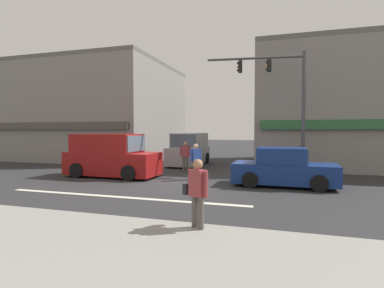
{
  "coord_description": "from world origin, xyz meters",
  "views": [
    {
      "loc": [
        5.3,
        -12.52,
        2.28
      ],
      "look_at": [
        0.92,
        2.0,
        1.6
      ],
      "focal_mm": 28.0,
      "sensor_mm": 36.0,
      "label": 1
    }
  ],
  "objects_px": {
    "van_crossing_leftbound": "(189,150)",
    "van_approaching_near": "(111,156)",
    "pedestrian_far_side": "(185,155)",
    "sedan_parked_curbside": "(283,169)",
    "traffic_light_mast": "(283,93)",
    "pedestrian_mid_crossing": "(196,160)",
    "pedestrian_foreground_with_bag": "(197,192)",
    "utility_pole_near_left": "(70,110)"
  },
  "relations": [
    {
      "from": "utility_pole_near_left",
      "to": "pedestrian_foreground_with_bag",
      "type": "bearing_deg",
      "value": -42.19
    },
    {
      "from": "sedan_parked_curbside",
      "to": "pedestrian_far_side",
      "type": "bearing_deg",
      "value": 152.61
    },
    {
      "from": "sedan_parked_curbside",
      "to": "pedestrian_far_side",
      "type": "height_order",
      "value": "pedestrian_far_side"
    },
    {
      "from": "traffic_light_mast",
      "to": "sedan_parked_curbside",
      "type": "xyz_separation_m",
      "value": [
        0.04,
        -3.01,
        -3.46
      ]
    },
    {
      "from": "van_approaching_near",
      "to": "pedestrian_mid_crossing",
      "type": "bearing_deg",
      "value": 2.35
    },
    {
      "from": "traffic_light_mast",
      "to": "pedestrian_foreground_with_bag",
      "type": "bearing_deg",
      "value": -100.54
    },
    {
      "from": "van_crossing_leftbound",
      "to": "pedestrian_foreground_with_bag",
      "type": "relative_size",
      "value": 2.78
    },
    {
      "from": "sedan_parked_curbside",
      "to": "pedestrian_foreground_with_bag",
      "type": "bearing_deg",
      "value": -105.52
    },
    {
      "from": "utility_pole_near_left",
      "to": "pedestrian_mid_crossing",
      "type": "bearing_deg",
      "value": -21.87
    },
    {
      "from": "van_crossing_leftbound",
      "to": "van_approaching_near",
      "type": "xyz_separation_m",
      "value": [
        -2.19,
        -6.04,
        0.0
      ]
    },
    {
      "from": "van_crossing_leftbound",
      "to": "pedestrian_mid_crossing",
      "type": "bearing_deg",
      "value": -69.91
    },
    {
      "from": "pedestrian_mid_crossing",
      "to": "pedestrian_far_side",
      "type": "relative_size",
      "value": 1.0
    },
    {
      "from": "sedan_parked_curbside",
      "to": "pedestrian_mid_crossing",
      "type": "xyz_separation_m",
      "value": [
        -3.87,
        0.42,
        0.24
      ]
    },
    {
      "from": "pedestrian_foreground_with_bag",
      "to": "pedestrian_mid_crossing",
      "type": "distance_m",
      "value": 7.28
    },
    {
      "from": "van_crossing_leftbound",
      "to": "pedestrian_far_side",
      "type": "xyz_separation_m",
      "value": [
        0.93,
        -3.65,
        -0.06
      ]
    },
    {
      "from": "utility_pole_near_left",
      "to": "pedestrian_foreground_with_bag",
      "type": "height_order",
      "value": "utility_pole_near_left"
    },
    {
      "from": "pedestrian_mid_crossing",
      "to": "pedestrian_far_side",
      "type": "bearing_deg",
      "value": 118.81
    },
    {
      "from": "van_approaching_near",
      "to": "pedestrian_mid_crossing",
      "type": "relative_size",
      "value": 2.79
    },
    {
      "from": "pedestrian_foreground_with_bag",
      "to": "pedestrian_far_side",
      "type": "xyz_separation_m",
      "value": [
        -3.26,
        9.21,
        -0.0
      ]
    },
    {
      "from": "utility_pole_near_left",
      "to": "pedestrian_foreground_with_bag",
      "type": "distance_m",
      "value": 16.72
    },
    {
      "from": "utility_pole_near_left",
      "to": "van_crossing_leftbound",
      "type": "xyz_separation_m",
      "value": [
        8.04,
        1.77,
        -2.65
      ]
    },
    {
      "from": "sedan_parked_curbside",
      "to": "pedestrian_mid_crossing",
      "type": "height_order",
      "value": "pedestrian_mid_crossing"
    },
    {
      "from": "utility_pole_near_left",
      "to": "sedan_parked_curbside",
      "type": "distance_m",
      "value": 15.05
    },
    {
      "from": "traffic_light_mast",
      "to": "van_crossing_leftbound",
      "type": "height_order",
      "value": "traffic_light_mast"
    },
    {
      "from": "pedestrian_far_side",
      "to": "sedan_parked_curbside",
      "type": "bearing_deg",
      "value": -27.39
    },
    {
      "from": "van_crossing_leftbound",
      "to": "pedestrian_mid_crossing",
      "type": "height_order",
      "value": "van_crossing_leftbound"
    },
    {
      "from": "pedestrian_foreground_with_bag",
      "to": "pedestrian_mid_crossing",
      "type": "height_order",
      "value": "same"
    },
    {
      "from": "traffic_light_mast",
      "to": "van_approaching_near",
      "type": "distance_m",
      "value": 9.18
    },
    {
      "from": "sedan_parked_curbside",
      "to": "van_approaching_near",
      "type": "height_order",
      "value": "van_approaching_near"
    },
    {
      "from": "sedan_parked_curbside",
      "to": "pedestrian_mid_crossing",
      "type": "relative_size",
      "value": 2.48
    },
    {
      "from": "van_approaching_near",
      "to": "pedestrian_far_side",
      "type": "relative_size",
      "value": 2.79
    },
    {
      "from": "traffic_light_mast",
      "to": "pedestrian_mid_crossing",
      "type": "xyz_separation_m",
      "value": [
        -3.83,
        -2.59,
        -3.23
      ]
    },
    {
      "from": "traffic_light_mast",
      "to": "pedestrian_far_side",
      "type": "height_order",
      "value": "traffic_light_mast"
    },
    {
      "from": "traffic_light_mast",
      "to": "pedestrian_mid_crossing",
      "type": "relative_size",
      "value": 3.71
    },
    {
      "from": "van_crossing_leftbound",
      "to": "pedestrian_far_side",
      "type": "relative_size",
      "value": 2.78
    },
    {
      "from": "van_approaching_near",
      "to": "van_crossing_leftbound",
      "type": "bearing_deg",
      "value": 70.09
    },
    {
      "from": "van_approaching_near",
      "to": "pedestrian_far_side",
      "type": "bearing_deg",
      "value": 37.54
    },
    {
      "from": "traffic_light_mast",
      "to": "van_approaching_near",
      "type": "xyz_separation_m",
      "value": [
        -8.15,
        -2.77,
        -3.17
      ]
    },
    {
      "from": "van_crossing_leftbound",
      "to": "sedan_parked_curbside",
      "type": "bearing_deg",
      "value": -46.26
    },
    {
      "from": "van_crossing_leftbound",
      "to": "van_approaching_near",
      "type": "relative_size",
      "value": 1.0
    },
    {
      "from": "utility_pole_near_left",
      "to": "pedestrian_mid_crossing",
      "type": "relative_size",
      "value": 4.21
    },
    {
      "from": "van_crossing_leftbound",
      "to": "pedestrian_foreground_with_bag",
      "type": "height_order",
      "value": "van_crossing_leftbound"
    }
  ]
}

